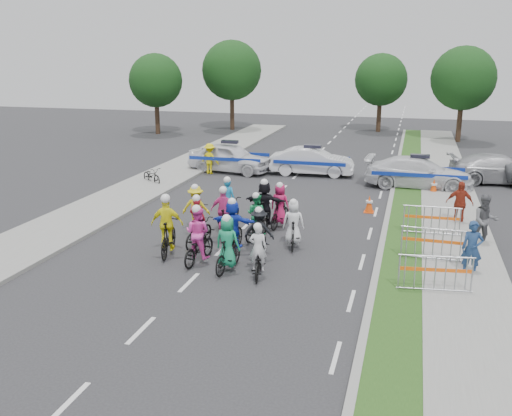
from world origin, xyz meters
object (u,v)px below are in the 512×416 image
(barrier_1, at_px, (433,246))
(parked_bike, at_px, (152,176))
(rider_6, at_px, (198,229))
(barrier_2, at_px, (431,222))
(rider_2, at_px, (198,241))
(tree_0, at_px, (156,81))
(rider_13, at_px, (280,210))
(marshal_hiviz, at_px, (210,159))
(tree_4, at_px, (381,80))
(spectator_2, at_px, (460,203))
(cone_0, at_px, (369,204))
(rider_3, at_px, (168,232))
(rider_10, at_px, (196,214))
(rider_12, at_px, (228,208))
(cone_1, at_px, (434,187))
(tree_1, at_px, (463,78))
(rider_8, at_px, (257,221))
(police_car_2, at_px, (419,173))
(civilian_sedan, at_px, (500,169))
(spectator_0, at_px, (472,248))
(rider_0, at_px, (258,258))
(spectator_1, at_px, (485,221))
(rider_5, at_px, (233,229))
(rider_1, at_px, (228,249))
(barrier_0, at_px, (435,275))
(rider_4, at_px, (259,238))
(tree_3, at_px, (232,70))
(police_car_1, at_px, (312,161))
(rider_7, at_px, (293,228))
(police_car_0, at_px, (230,158))
(rider_9, at_px, (224,217))
(rider_11, at_px, (265,207))

(barrier_1, bearing_deg, parked_bike, 149.48)
(rider_6, distance_m, barrier_2, 8.21)
(rider_2, xyz_separation_m, tree_0, (-13.68, 26.39, 3.49))
(rider_13, distance_m, parked_bike, 9.55)
(marshal_hiviz, xyz_separation_m, tree_4, (7.60, 19.58, 3.37))
(spectator_2, xyz_separation_m, cone_0, (-3.40, 0.89, -0.51))
(rider_3, relative_size, rider_10, 1.11)
(rider_2, height_order, cone_0, rider_2)
(rider_12, bearing_deg, cone_1, -130.56)
(rider_3, relative_size, tree_1, 0.30)
(rider_8, distance_m, police_car_2, 11.06)
(civilian_sedan, relative_size, cone_0, 7.07)
(rider_6, bearing_deg, civilian_sedan, -123.26)
(spectator_0, xyz_separation_m, tree_1, (1.25, 27.22, 3.71))
(rider_13, xyz_separation_m, spectator_0, (6.48, -3.12, 0.14))
(marshal_hiviz, distance_m, tree_4, 21.27)
(barrier_1, bearing_deg, rider_13, 156.40)
(cone_0, bearing_deg, tree_0, 133.80)
(rider_8, xyz_separation_m, civilian_sedan, (9.33, 11.77, 0.08))
(rider_0, xyz_separation_m, rider_2, (-2.09, 0.59, 0.15))
(rider_6, distance_m, spectator_1, 9.64)
(rider_5, bearing_deg, marshal_hiviz, -64.39)
(rider_1, height_order, rider_3, rider_3)
(police_car_2, bearing_deg, barrier_0, -174.91)
(rider_4, distance_m, rider_5, 1.04)
(rider_10, bearing_deg, tree_3, -82.23)
(spectator_2, relative_size, cone_0, 2.42)
(rider_1, xyz_separation_m, cone_1, (6.15, 11.74, -0.36))
(police_car_2, bearing_deg, rider_8, 153.57)
(police_car_1, xyz_separation_m, tree_4, (2.25, 18.40, 3.46))
(rider_5, distance_m, rider_8, 1.55)
(rider_6, relative_size, rider_7, 1.07)
(rider_13, distance_m, barrier_0, 7.30)
(police_car_0, distance_m, civilian_sedan, 13.88)
(cone_1, bearing_deg, tree_4, 100.58)
(tree_4, bearing_deg, rider_0, -92.13)
(rider_5, xyz_separation_m, parked_bike, (-6.98, 8.50, -0.37))
(rider_7, distance_m, police_car_1, 11.93)
(rider_4, xyz_separation_m, barrier_1, (5.31, 1.00, -0.11))
(parked_bike, relative_size, tree_0, 0.25)
(barrier_1, relative_size, cone_1, 2.86)
(rider_9, bearing_deg, rider_5, 108.27)
(rider_0, bearing_deg, rider_6, -47.02)
(rider_5, bearing_deg, police_car_0, -69.31)
(rider_7, bearing_deg, cone_1, -126.21)
(parked_bike, bearing_deg, marshal_hiviz, 2.53)
(spectator_0, relative_size, spectator_2, 0.97)
(tree_3, bearing_deg, rider_11, -69.70)
(rider_4, distance_m, parked_bike, 11.89)
(rider_3, height_order, spectator_1, rider_3)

